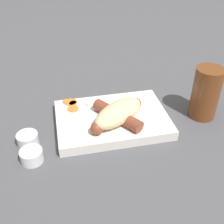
% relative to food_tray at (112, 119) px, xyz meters
% --- Properties ---
extents(ground_plane, '(3.00, 3.00, 0.00)m').
position_rel_food_tray_xyz_m(ground_plane, '(0.00, 0.00, -0.01)').
color(ground_plane, '#4C4C51').
extents(food_tray, '(0.26, 0.19, 0.02)m').
position_rel_food_tray_xyz_m(food_tray, '(0.00, 0.00, 0.00)').
color(food_tray, silver).
rests_on(food_tray, ground_plane).
extents(bread_roll, '(0.15, 0.13, 0.05)m').
position_rel_food_tray_xyz_m(bread_roll, '(-0.01, 0.02, 0.03)').
color(bread_roll, beige).
rests_on(bread_roll, food_tray).
extents(sausage, '(0.14, 0.12, 0.03)m').
position_rel_food_tray_xyz_m(sausage, '(-0.01, 0.02, 0.03)').
color(sausage, brown).
rests_on(sausage, food_tray).
extents(pickled_veggies, '(0.07, 0.06, 0.00)m').
position_rel_food_tray_xyz_m(pickled_veggies, '(0.08, -0.06, 0.01)').
color(pickled_veggies, orange).
rests_on(pickled_veggies, food_tray).
extents(condiment_cup_near, '(0.05, 0.05, 0.03)m').
position_rel_food_tray_xyz_m(condiment_cup_near, '(0.20, 0.03, 0.00)').
color(condiment_cup_near, white).
rests_on(condiment_cup_near, ground_plane).
extents(condiment_cup_far, '(0.05, 0.05, 0.03)m').
position_rel_food_tray_xyz_m(condiment_cup_far, '(0.19, 0.09, 0.00)').
color(condiment_cup_far, white).
rests_on(condiment_cup_far, ground_plane).
extents(drink_glass, '(0.07, 0.07, 0.13)m').
position_rel_food_tray_xyz_m(drink_glass, '(-0.23, 0.01, 0.05)').
color(drink_glass, brown).
rests_on(drink_glass, ground_plane).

